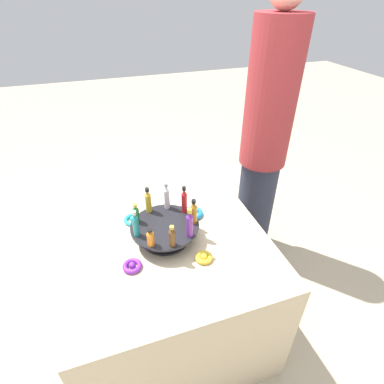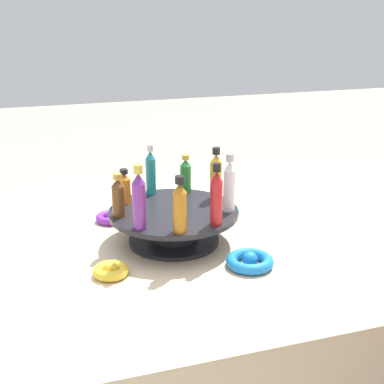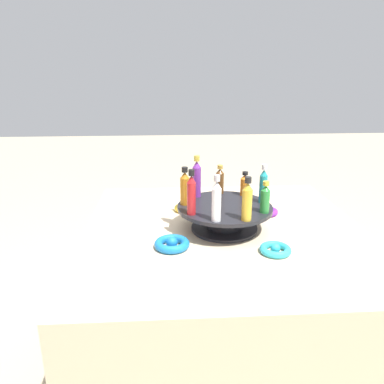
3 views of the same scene
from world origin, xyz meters
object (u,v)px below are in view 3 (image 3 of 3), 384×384
object	(u,v)px
ribbon_bow_blue	(172,244)
bottle_green	(265,198)
bottle_teal	(263,185)
bottle_clear	(216,200)
bottle_gold	(247,201)
bottle_red	(191,194)
bottle_purple	(197,178)
display_stand	(225,215)
ribbon_bow_purple	(267,211)
bottle_brown	(220,180)
ribbon_bow_teal	(275,249)
bottle_amber	(185,187)
bottle_orange	(245,185)
ribbon_bow_gold	(185,208)

from	to	relation	value
ribbon_bow_blue	bottle_green	bearing A→B (deg)	-168.52
bottle_teal	bottle_clear	bearing A→B (deg)	40.22
bottle_clear	bottle_gold	size ratio (longest dim) A/B	1.06
bottle_gold	bottle_clear	bearing A→B (deg)	0.22
bottle_red	bottle_purple	xyz separation A→B (m)	(-0.03, -0.17, 0.00)
display_stand	bottle_teal	size ratio (longest dim) A/B	2.38
bottle_purple	bottle_teal	bearing A→B (deg)	160.22
bottle_green	bottle_purple	distance (m)	0.27
bottle_green	bottle_red	bearing A→B (deg)	0.22
bottle_red	ribbon_bow_purple	bearing A→B (deg)	-146.65
bottle_brown	bottle_purple	bearing A→B (deg)	20.22
bottle_red	bottle_teal	distance (m)	0.27
bottle_teal	bottle_purple	bearing A→B (deg)	-19.78
bottle_green	ribbon_bow_purple	xyz separation A→B (m)	(-0.06, -0.20, -0.12)
bottle_purple	ribbon_bow_teal	distance (m)	0.39
bottle_brown	bottle_amber	size ratio (longest dim) A/B	0.82
bottle_red	ribbon_bow_teal	world-z (taller)	bottle_red
bottle_brown	ribbon_bow_teal	size ratio (longest dim) A/B	1.13
bottle_red	bottle_purple	world-z (taller)	bottle_purple
bottle_gold	bottle_red	bearing A→B (deg)	-19.78
bottle_brown	bottle_green	bearing A→B (deg)	120.22
bottle_clear	ribbon_bow_blue	bearing A→B (deg)	0.19
bottle_clear	bottle_orange	xyz separation A→B (m)	(-0.13, -0.23, -0.03)
display_stand	bottle_amber	world-z (taller)	bottle_amber
bottle_brown	ribbon_bow_teal	distance (m)	0.37
display_stand	bottle_green	distance (m)	0.16
bottle_gold	ribbon_bow_blue	xyz separation A→B (m)	(0.23, 0.00, -0.14)
bottle_orange	bottle_gold	bearing A→B (deg)	80.22
bottle_clear	ribbon_bow_teal	bearing A→B (deg)	162.92
bottle_red	bottle_brown	world-z (taller)	bottle_red
bottle_purple	bottle_gold	bearing A→B (deg)	120.22
bottle_green	ribbon_bow_purple	size ratio (longest dim) A/B	1.23
bottle_green	ribbon_bow_blue	xyz separation A→B (m)	(0.30, 0.06, -0.12)
display_stand	ribbon_bow_purple	world-z (taller)	display_stand
bottle_orange	ribbon_bow_teal	bearing A→B (deg)	98.23
bottle_amber	ribbon_bow_blue	distance (m)	0.21
display_stand	ribbon_bow_blue	distance (m)	0.23
bottle_clear	bottle_teal	world-z (taller)	bottle_clear
ribbon_bow_teal	bottle_amber	bearing A→B (deg)	-37.95
bottle_gold	ribbon_bow_purple	distance (m)	0.32
bottle_clear	bottle_amber	world-z (taller)	bottle_clear
bottle_gold	bottle_teal	bearing A→B (deg)	-119.78
ribbon_bow_gold	ribbon_bow_blue	size ratio (longest dim) A/B	0.73
bottle_orange	bottle_clear	bearing A→B (deg)	60.22
ribbon_bow_purple	bottle_amber	bearing A→B (deg)	18.45
display_stand	bottle_red	distance (m)	0.17
display_stand	ribbon_bow_blue	size ratio (longest dim) A/B	2.94
display_stand	bottle_purple	world-z (taller)	bottle_purple
bottle_purple	ribbon_bow_teal	xyz separation A→B (m)	(-0.22, 0.29, -0.14)
bottle_green	bottle_teal	xyz separation A→B (m)	(-0.02, -0.09, 0.01)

